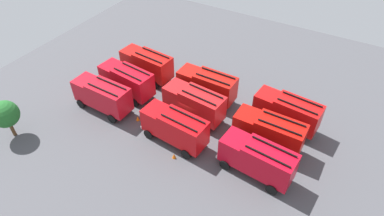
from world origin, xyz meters
TOP-DOWN VIEW (x-y plane):
  - ground_plane at (0.00, 0.00)m, footprint 55.43×55.43m
  - fire_truck_0 at (-9.51, -3.98)m, footprint 7.40×3.32m
  - fire_truck_1 at (0.12, -3.72)m, footprint 7.24×2.86m
  - fire_truck_2 at (8.90, -3.79)m, footprint 7.39×3.27m
  - fire_truck_3 at (-8.88, -0.09)m, footprint 7.24×2.84m
  - fire_truck_4 at (-0.17, -0.17)m, footprint 7.39×3.28m
  - fire_truck_5 at (8.92, 0.25)m, footprint 7.41×3.36m
  - fire_truck_6 at (-9.20, 3.79)m, footprint 7.39×3.27m
  - fire_truck_7 at (-0.36, 4.11)m, footprint 7.37×3.21m
  - fire_truck_8 at (9.51, 3.91)m, footprint 7.27×2.94m
  - firefighter_0 at (14.32, 2.52)m, footprint 0.31×0.45m
  - firefighter_1 at (2.35, -7.23)m, footprint 0.47×0.33m
  - firefighter_2 at (0.32, 2.07)m, footprint 0.48×0.45m
  - firefighter_3 at (0.61, -5.91)m, footprint 0.47×0.46m
  - tree_1 at (15.20, 12.03)m, footprint 2.87×2.87m
  - traffic_cone_0 at (-1.45, 6.12)m, footprint 0.39×0.39m
  - traffic_cone_1 at (5.07, 3.51)m, footprint 0.40×0.40m

SIDE VIEW (x-z plane):
  - ground_plane at x=0.00m, z-range 0.00..0.00m
  - traffic_cone_0 at x=-1.45m, z-range 0.00..0.56m
  - traffic_cone_1 at x=5.07m, z-range 0.00..0.57m
  - firefighter_0 at x=14.32m, z-range 0.10..1.78m
  - firefighter_1 at x=2.35m, z-range 0.10..1.80m
  - firefighter_2 at x=0.32m, z-range 0.12..1.90m
  - firefighter_3 at x=0.61m, z-range 0.12..1.94m
  - fire_truck_0 at x=-9.51m, z-range 0.21..4.09m
  - fire_truck_1 at x=0.12m, z-range 0.21..4.09m
  - fire_truck_2 at x=8.90m, z-range 0.21..4.09m
  - fire_truck_3 at x=-8.88m, z-range 0.21..4.09m
  - fire_truck_4 at x=-0.17m, z-range 0.21..4.09m
  - fire_truck_5 at x=8.92m, z-range 0.21..4.09m
  - fire_truck_6 at x=-9.20m, z-range 0.21..4.09m
  - fire_truck_7 at x=-0.36m, z-range 0.21..4.09m
  - fire_truck_8 at x=9.51m, z-range 0.21..4.09m
  - tree_1 at x=15.20m, z-range 0.77..5.22m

